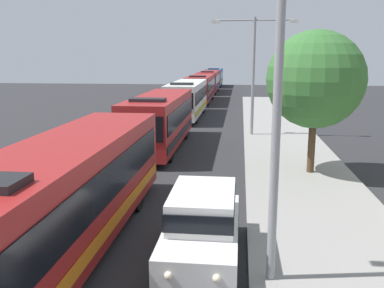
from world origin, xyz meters
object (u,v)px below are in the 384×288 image
Objects in this scene: white_suv at (203,223)px; streetlamp_near at (279,52)px; roadside_tree at (315,80)px; bus_fourth_in_line at (201,87)px; bus_tail_end at (214,77)px; bus_rear at (209,81)px; streetlamp_mid at (254,63)px; bus_second_in_line at (160,119)px; bus_lead at (64,194)px; bus_middle at (187,98)px.

white_suv is 0.54× the size of streetlamp_near.
white_suv is at bearing -115.34° from roadside_tree.
bus_fourth_in_line and bus_tail_end have the same top height.
roadside_tree reaches higher than bus_rear.
streetlamp_mid is (0.00, 18.85, -0.58)m from streetlamp_near.
bus_fourth_in_line is at bearing 90.00° from bus_second_in_line.
bus_lead is at bearing -90.00° from bus_rear.
bus_rear is at bearing 90.00° from bus_fourth_in_line.
streetlamp_near reaches higher than roadside_tree.
roadside_tree is (2.41, -9.17, -0.52)m from streetlamp_mid.
bus_middle is at bearing -90.00° from bus_fourth_in_line.
streetlamp_mid is (5.40, -47.02, 3.11)m from bus_tail_end.
bus_tail_end is at bearing 90.00° from bus_rear.
roadside_tree is (7.81, -4.92, 2.59)m from bus_second_in_line.
bus_second_in_line is at bearing 105.20° from white_suv.
bus_middle is (0.00, 12.71, 0.00)m from bus_second_in_line.
streetlamp_mid is 9.50m from roadside_tree.
white_suv is at bearing -85.95° from bus_rear.
white_suv is (3.70, -64.87, -0.66)m from bus_tail_end.
bus_middle is 1.47× the size of streetlamp_mid.
white_suv is 4.78m from streetlamp_near.
bus_tail_end is 47.43m from streetlamp_mid.
bus_middle is 1.30× the size of streetlamp_near.
streetlamp_mid is at bearing 73.18° from bus_lead.
bus_middle is at bearing -90.00° from bus_rear.
roadside_tree is at bearing 76.00° from streetlamp_near.
bus_lead is 26.32m from bus_middle.
bus_fourth_in_line reaches higher than white_suv.
roadside_tree is (7.81, -17.63, 2.59)m from bus_middle.
white_suv is (3.70, -13.61, -0.66)m from bus_second_in_line.
streetlamp_near is at bearing -30.39° from white_suv.
streetlamp_near is at bearing -69.72° from bus_second_in_line.
bus_fourth_in_line is 39.17m from white_suv.
bus_rear is at bearing 95.79° from streetlamp_near.
bus_second_in_line is 7.54m from streetlamp_mid.
roadside_tree reaches higher than bus_second_in_line.
white_suv is 10.15m from roadside_tree.
bus_lead is at bearing -90.00° from bus_second_in_line.
bus_tail_end is at bearing 90.00° from bus_middle.
streetlamp_near is (5.40, -39.99, 3.69)m from bus_fourth_in_line.
bus_tail_end is 1.40× the size of streetlamp_mid.
bus_fourth_in_line is 1.61× the size of streetlamp_mid.
bus_fourth_in_line is (-0.00, 38.99, -0.00)m from bus_lead.
bus_lead is at bearing -131.98° from roadside_tree.
roadside_tree reaches higher than white_suv.
streetlamp_near is 18.86m from streetlamp_mid.
bus_rear is (0.00, 25.89, 0.00)m from bus_middle.
white_suv is at bearing -74.80° from bus_second_in_line.
bus_second_in_line is 12.71m from bus_middle.
bus_rear is at bearing 90.00° from bus_second_in_line.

